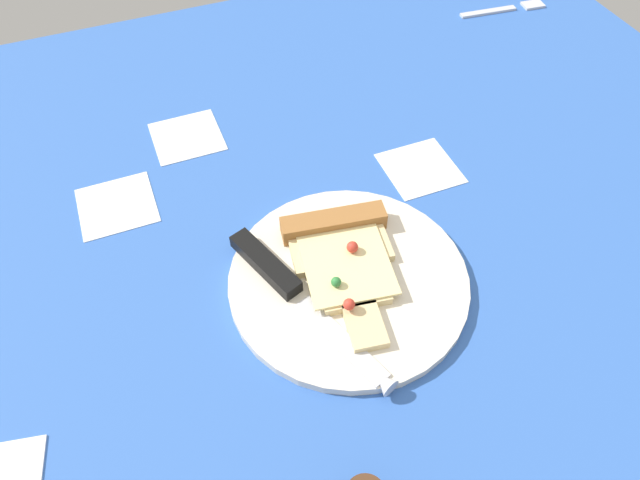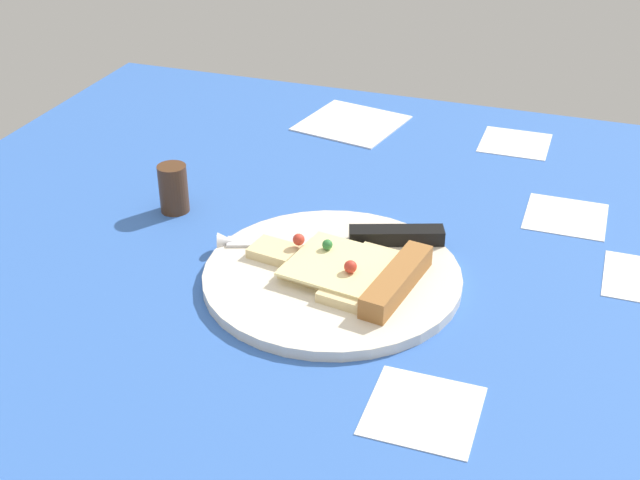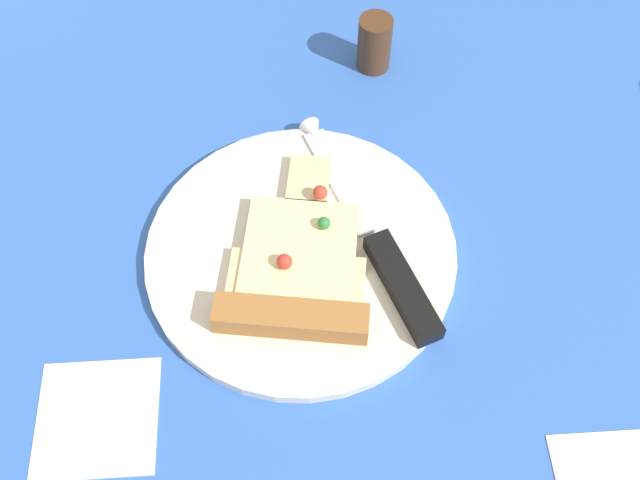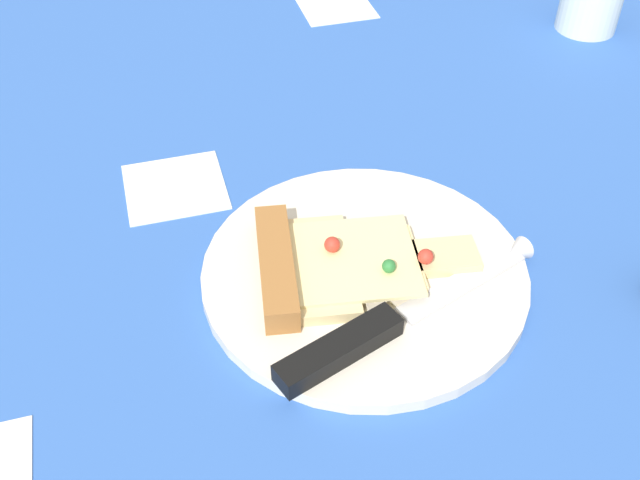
# 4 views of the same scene
# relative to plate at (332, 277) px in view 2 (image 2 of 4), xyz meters

# --- Properties ---
(ground_plane) EXTENTS (1.17, 1.17, 0.03)m
(ground_plane) POSITION_rel_plate_xyz_m (0.06, 0.05, -0.02)
(ground_plane) COLOR #3360B7
(ground_plane) RESTS_ON ground
(plate) EXTENTS (0.26, 0.26, 0.01)m
(plate) POSITION_rel_plate_xyz_m (0.00, 0.00, 0.00)
(plate) COLOR silver
(plate) RESTS_ON ground_plane
(pizza_slice) EXTENTS (0.12, 0.18, 0.03)m
(pizza_slice) POSITION_rel_plate_xyz_m (0.00, 0.03, 0.01)
(pizza_slice) COLOR beige
(pizza_slice) RESTS_ON plate
(knife) EXTENTS (0.10, 0.23, 0.02)m
(knife) POSITION_rel_plate_xyz_m (-0.06, 0.00, 0.01)
(knife) COLOR silver
(knife) RESTS_ON plate
(pepper_shaker) EXTENTS (0.03, 0.03, 0.06)m
(pepper_shaker) POSITION_rel_plate_xyz_m (-0.08, -0.22, 0.02)
(pepper_shaker) COLOR #4C2D19
(pepper_shaker) RESTS_ON ground_plane
(napkin) EXTENTS (0.15, 0.15, 0.00)m
(napkin) POSITION_rel_plate_xyz_m (-0.40, -0.10, -0.00)
(napkin) COLOR white
(napkin) RESTS_ON ground_plane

